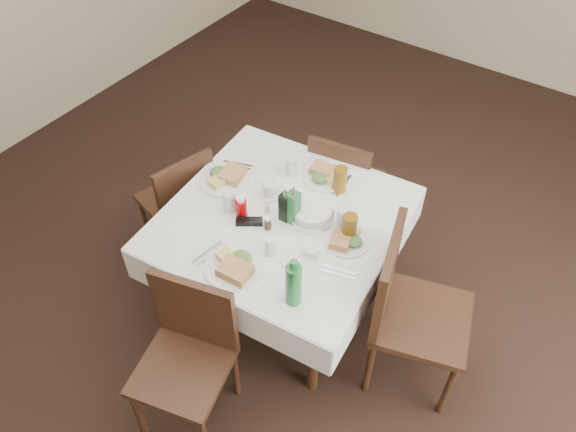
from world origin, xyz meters
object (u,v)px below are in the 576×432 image
object	(u,v)px
chair_east	(406,304)
oil_cruet_dark	(285,206)
water_e	(344,219)
coffee_mug	(270,190)
chair_north	(342,181)
ketchup_bottle	(241,207)
dining_table	(282,227)
green_bottle	(293,284)
bread_basket	(312,214)
chair_west	(181,198)
water_n	(291,167)
water_w	(229,201)
oil_cruet_green	(293,206)
chair_south	(189,347)
water_s	(271,246)

from	to	relation	value
chair_east	oil_cruet_dark	xyz separation A→B (m)	(-0.76, 0.01, 0.27)
water_e	oil_cruet_dark	size ratio (longest dim) A/B	0.60
oil_cruet_dark	coffee_mug	xyz separation A→B (m)	(-0.17, 0.10, -0.06)
chair_north	ketchup_bottle	bearing A→B (deg)	-102.30
dining_table	green_bottle	world-z (taller)	green_bottle
chair_north	bread_basket	world-z (taller)	chair_north
chair_east	ketchup_bottle	world-z (taller)	chair_east
chair_east	chair_west	bearing A→B (deg)	-179.98
chair_east	water_n	xyz separation A→B (m)	(-0.94, 0.33, 0.24)
dining_table	water_w	world-z (taller)	water_w
water_n	water_w	bearing A→B (deg)	-104.69
oil_cruet_green	coffee_mug	distance (m)	0.25
chair_south	water_n	distance (m)	1.18
dining_table	water_e	world-z (taller)	water_e
water_s	water_e	distance (m)	0.43
water_w	oil_cruet_green	bearing A→B (deg)	20.77
water_w	green_bottle	xyz separation A→B (m)	(0.63, -0.31, 0.06)
water_w	bread_basket	world-z (taller)	water_w
water_w	ketchup_bottle	size ratio (longest dim) A/B	0.99
chair_south	chair_east	xyz separation A→B (m)	(0.78, 0.80, 0.06)
chair_north	chair_west	xyz separation A→B (m)	(-0.77, -0.71, -0.01)
ketchup_bottle	water_n	bearing A→B (deg)	85.52
bread_basket	coffee_mug	bearing A→B (deg)	175.42
chair_east	oil_cruet_green	bearing A→B (deg)	178.35
chair_west	coffee_mug	distance (m)	0.72
bread_basket	chair_west	bearing A→B (deg)	-174.32
chair_east	chair_west	size ratio (longest dim) A/B	1.21
chair_north	ketchup_bottle	distance (m)	0.90
water_w	coffee_mug	bearing A→B (deg)	62.12
chair_east	water_w	world-z (taller)	chair_east
oil_cruet_green	chair_east	bearing A→B (deg)	-1.65
chair_north	water_e	xyz separation A→B (m)	(0.33, -0.58, 0.34)
chair_north	oil_cruet_green	world-z (taller)	oil_cruet_green
chair_east	water_s	xyz separation A→B (m)	(-0.68, -0.24, 0.23)
oil_cruet_dark	chair_east	bearing A→B (deg)	-0.87
chair_north	oil_cruet_dark	bearing A→B (deg)	-87.31
water_w	chair_west	bearing A→B (deg)	168.30
chair_west	chair_south	bearing A→B (deg)	-45.63
water_w	chair_south	bearing A→B (deg)	-68.64
dining_table	water_w	xyz separation A→B (m)	(-0.27, -0.12, 0.15)
chair_west	ketchup_bottle	bearing A→B (deg)	-9.95
dining_table	water_w	size ratio (longest dim) A/B	10.10
water_e	ketchup_bottle	world-z (taller)	water_e
bread_basket	coffee_mug	distance (m)	0.30
ketchup_bottle	coffee_mug	size ratio (longest dim) A/B	1.06
dining_table	water_s	size ratio (longest dim) A/B	12.14
oil_cruet_green	water_n	bearing A→B (deg)	125.74
ketchup_bottle	water_e	bearing A→B (deg)	25.34
ketchup_bottle	coffee_mug	bearing A→B (deg)	80.41
chair_north	oil_cruet_green	distance (m)	0.79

